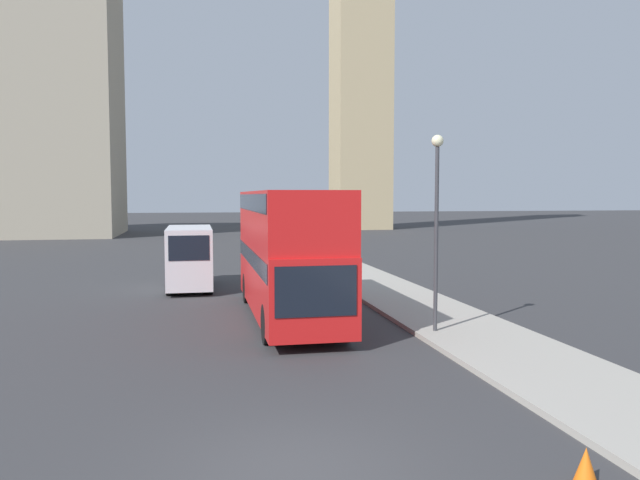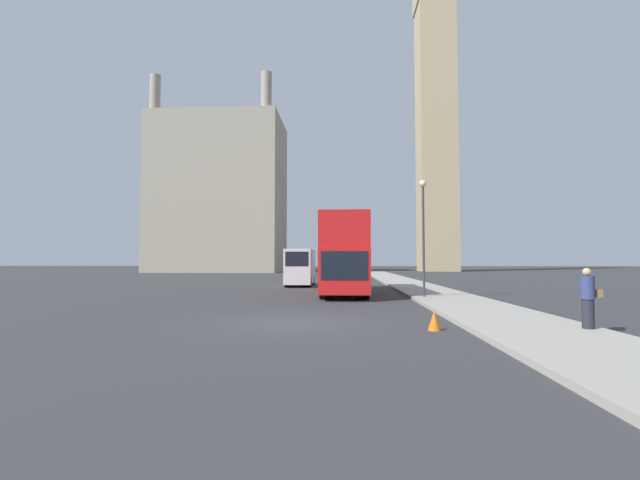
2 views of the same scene
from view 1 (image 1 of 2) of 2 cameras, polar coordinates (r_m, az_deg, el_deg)
The scene contains 6 objects.
ground_plane at distance 10.29m, azimuth -2.30°, elevation -20.26°, with size 300.00×300.00×0.00m, color #333335.
building_block_distant at distance 74.13m, azimuth -26.73°, elevation 10.98°, with size 22.26×14.66×33.26m.
red_double_decker_bus at distance 21.37m, azimuth -2.96°, elevation -0.76°, with size 2.55×10.17×4.39m.
white_van at distance 28.81m, azimuth -11.84°, elevation -1.47°, with size 1.98×5.18×2.81m.
street_lamp at distance 19.00m, azimuth 10.62°, elevation 3.30°, with size 0.36×0.36×5.90m.
traffic_cone at distance 10.50m, azimuth 23.13°, elevation -18.45°, with size 0.36×0.36×0.55m.
Camera 1 is at (-1.46, -9.26, 4.24)m, focal length 35.00 mm.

